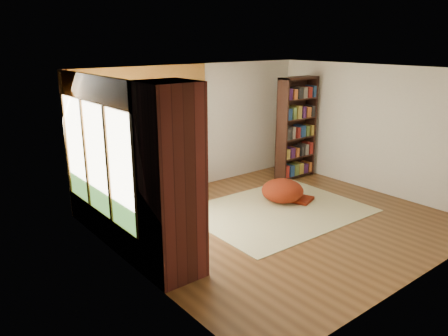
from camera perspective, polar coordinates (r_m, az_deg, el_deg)
floor at (r=7.79m, az=7.18°, el=-6.94°), size 5.50×5.50×0.00m
ceiling at (r=7.16m, az=7.94°, el=12.51°), size 5.50×5.50×0.00m
wall_back at (r=9.23m, az=-3.71°, el=5.36°), size 5.50×0.04×2.60m
wall_front at (r=5.99m, az=24.97°, el=-2.39°), size 5.50×0.04×2.60m
wall_left at (r=5.78m, az=-11.81°, el=-1.82°), size 0.04×5.00×2.60m
wall_right at (r=9.50m, az=19.20°, el=4.80°), size 0.04×5.00×2.60m
windows_back at (r=8.58m, az=-10.20°, el=4.62°), size 2.82×0.10×1.90m
windows_left at (r=6.83m, az=-16.23°, el=1.15°), size 0.10×2.62×1.90m
roller_blind at (r=7.51m, az=-18.75°, el=5.43°), size 0.03×0.72×0.90m
brick_chimney at (r=5.64m, az=-7.03°, el=-2.02°), size 0.70×0.70×2.60m
sectional_sofa at (r=7.88m, az=-11.91°, el=-4.51°), size 2.20×2.20×0.80m
area_rug at (r=8.24m, az=7.01°, el=-5.54°), size 3.19×2.46×0.01m
bookshelf at (r=10.00m, az=9.45°, el=5.13°), size 0.98×0.33×2.29m
pouf at (r=8.63m, az=7.65°, el=-2.90°), size 0.95×0.95×0.44m
dog_tan at (r=7.62m, az=-12.06°, el=-1.43°), size 0.96×0.97×0.48m
dog_brindle at (r=7.11m, az=-10.14°, el=-2.90°), size 0.55×0.82×0.43m
throw_pillows at (r=7.87m, az=-12.34°, el=-1.12°), size 1.98×1.68×0.45m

